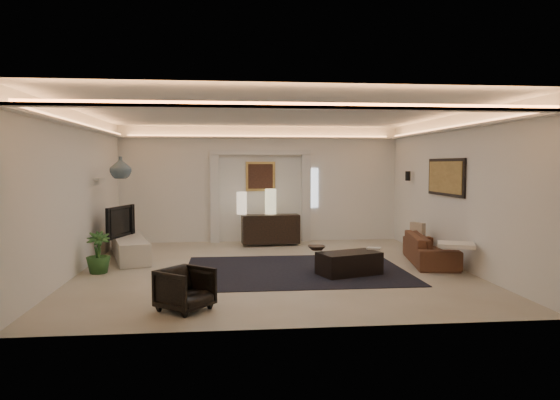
{
  "coord_description": "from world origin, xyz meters",
  "views": [
    {
      "loc": [
        -0.84,
        -9.44,
        1.96
      ],
      "look_at": [
        0.2,
        0.6,
        1.25
      ],
      "focal_mm": 32.91,
      "sensor_mm": 36.0,
      "label": 1
    }
  ],
  "objects": [
    {
      "name": "wall_left",
      "position": [
        -3.5,
        0.0,
        1.45
      ],
      "size": [
        0.0,
        7.0,
        7.0
      ],
      "primitive_type": "plane",
      "rotation": [
        1.57,
        0.0,
        1.57
      ],
      "color": "white",
      "rests_on": "ground"
    },
    {
      "name": "wall_right",
      "position": [
        3.5,
        0.0,
        1.45
      ],
      "size": [
        0.0,
        7.0,
        7.0
      ],
      "primitive_type": "plane",
      "rotation": [
        1.57,
        0.0,
        -1.57
      ],
      "color": "white",
      "rests_on": "ground"
    },
    {
      "name": "magazine",
      "position": [
        1.83,
        -0.36,
        0.42
      ],
      "size": [
        0.3,
        0.26,
        0.03
      ],
      "primitive_type": "cube",
      "rotation": [
        0.0,
        0.0,
        -0.39
      ],
      "color": "silver",
      "rests_on": "coffee_table"
    },
    {
      "name": "wall_front",
      "position": [
        0.0,
        -3.5,
        1.45
      ],
      "size": [
        7.0,
        0.0,
        7.0
      ],
      "primitive_type": "plane",
      "rotation": [
        -1.57,
        0.0,
        0.0
      ],
      "color": "white",
      "rests_on": "ground"
    },
    {
      "name": "art_panel_gold",
      "position": [
        3.44,
        0.3,
        1.7
      ],
      "size": [
        0.02,
        1.5,
        0.62
      ],
      "primitive_type": "cube",
      "color": "tan",
      "rests_on": "wall_right"
    },
    {
      "name": "lamp_right",
      "position": [
        0.22,
        2.99,
        1.09
      ],
      "size": [
        0.35,
        0.35,
        0.61
      ],
      "primitive_type": "cylinder",
      "rotation": [
        0.0,
        0.0,
        -0.37
      ],
      "color": "beige",
      "rests_on": "console"
    },
    {
      "name": "painting_frame",
      "position": [
        0.0,
        3.47,
        1.65
      ],
      "size": [
        0.74,
        0.04,
        0.74
      ],
      "primitive_type": "cube",
      "color": "tan",
      "rests_on": "wall_back"
    },
    {
      "name": "floor",
      "position": [
        0.0,
        0.0,
        0.0
      ],
      "size": [
        7.0,
        7.0,
        0.0
      ],
      "primitive_type": "plane",
      "color": "#C0B5A0",
      "rests_on": "ground"
    },
    {
      "name": "alcove_header",
      "position": [
        0.0,
        3.4,
        2.25
      ],
      "size": [
        2.52,
        0.2,
        0.12
      ],
      "primitive_type": "cube",
      "color": "silver",
      "rests_on": "wall_back"
    },
    {
      "name": "tv",
      "position": [
        -3.15,
        1.45,
        0.77
      ],
      "size": [
        1.12,
        0.46,
        0.65
      ],
      "primitive_type": "imported",
      "rotation": [
        0.0,
        0.0,
        1.28
      ],
      "color": "black",
      "rests_on": "media_ledge"
    },
    {
      "name": "console",
      "position": [
        0.2,
        2.77,
        0.4
      ],
      "size": [
        1.4,
        0.53,
        0.69
      ],
      "primitive_type": "cube",
      "rotation": [
        0.0,
        0.0,
        0.07
      ],
      "color": "black",
      "rests_on": "ground"
    },
    {
      "name": "throw_blanket",
      "position": [
        3.14,
        -0.92,
        0.55
      ],
      "size": [
        0.75,
        0.69,
        0.07
      ],
      "primitive_type": "cube",
      "rotation": [
        0.0,
        0.0,
        -0.38
      ],
      "color": "beige",
      "rests_on": "sofa"
    },
    {
      "name": "ginger_jar",
      "position": [
        -2.95,
        1.06,
        1.89
      ],
      "size": [
        0.43,
        0.43,
        0.44
      ],
      "primitive_type": "imported",
      "rotation": [
        0.0,
        0.0,
        -0.03
      ],
      "color": "#2F3B50",
      "rests_on": "wall_niche"
    },
    {
      "name": "wall_back",
      "position": [
        0.0,
        3.5,
        1.45
      ],
      "size": [
        7.0,
        0.0,
        7.0
      ],
      "primitive_type": "plane",
      "rotation": [
        1.57,
        0.0,
        0.0
      ],
      "color": "white",
      "rests_on": "ground"
    },
    {
      "name": "art_panel_frame",
      "position": [
        3.47,
        0.3,
        1.7
      ],
      "size": [
        0.04,
        1.64,
        0.74
      ],
      "primitive_type": "cube",
      "color": "black",
      "rests_on": "wall_right"
    },
    {
      "name": "figurine",
      "position": [
        -3.15,
        2.2,
        0.64
      ],
      "size": [
        0.19,
        0.19,
        0.4
      ],
      "primitive_type": "cylinder",
      "rotation": [
        0.0,
        0.0,
        0.4
      ],
      "color": "black",
      "rests_on": "media_ledge"
    },
    {
      "name": "area_rug",
      "position": [
        0.4,
        -0.2,
        0.01
      ],
      "size": [
        4.0,
        3.0,
        0.01
      ],
      "primitive_type": "cube",
      "color": "black",
      "rests_on": "ground"
    },
    {
      "name": "plant",
      "position": [
        -3.15,
        -0.05,
        0.37
      ],
      "size": [
        0.52,
        0.52,
        0.75
      ],
      "primitive_type": "imported",
      "rotation": [
        0.0,
        0.0,
        0.29
      ],
      "color": "#295421",
      "rests_on": "ground"
    },
    {
      "name": "throw_pillow",
      "position": [
        3.15,
        0.92,
        0.55
      ],
      "size": [
        0.24,
        0.37,
        0.36
      ],
      "primitive_type": "cube",
      "rotation": [
        0.0,
        0.0,
        0.4
      ],
      "color": "tan",
      "rests_on": "sofa"
    },
    {
      "name": "bowl",
      "position": [
        0.77,
        -0.36,
        0.45
      ],
      "size": [
        0.32,
        0.32,
        0.08
      ],
      "primitive_type": "imported",
      "rotation": [
        0.0,
        0.0,
        -0.02
      ],
      "color": "#483627",
      "rests_on": "coffee_table"
    },
    {
      "name": "coffee_table",
      "position": [
        1.3,
        -0.65,
        0.2
      ],
      "size": [
        1.2,
        0.9,
        0.4
      ],
      "primitive_type": "cube",
      "rotation": [
        0.0,
        0.0,
        0.34
      ],
      "color": "black",
      "rests_on": "ground"
    },
    {
      "name": "wall_sconce",
      "position": [
        3.38,
        2.2,
        1.68
      ],
      "size": [
        0.12,
        0.12,
        0.22
      ],
      "primitive_type": "cylinder",
      "color": "black",
      "rests_on": "wall_right"
    },
    {
      "name": "sofa",
      "position": [
        3.15,
        0.24,
        0.29
      ],
      "size": [
        2.06,
        1.11,
        0.57
      ],
      "primitive_type": "imported",
      "rotation": [
        0.0,
        0.0,
        1.39
      ],
      "color": "#48321D",
      "rests_on": "ground"
    },
    {
      "name": "pilaster_left",
      "position": [
        -1.15,
        3.4,
        1.1
      ],
      "size": [
        0.22,
        0.2,
        2.2
      ],
      "primitive_type": "cube",
      "color": "silver",
      "rests_on": "ground"
    },
    {
      "name": "pilaster_right",
      "position": [
        1.15,
        3.4,
        1.1
      ],
      "size": [
        0.22,
        0.2,
        2.2
      ],
      "primitive_type": "cube",
      "color": "silver",
      "rests_on": "ground"
    },
    {
      "name": "lamp_left",
      "position": [
        -0.49,
        2.99,
        1.09
      ],
      "size": [
        0.28,
        0.28,
        0.54
      ],
      "primitive_type": "cylinder",
      "rotation": [
        0.0,
        0.0,
        0.19
      ],
      "color": "beige",
      "rests_on": "console"
    },
    {
      "name": "media_ledge",
      "position": [
        -2.87,
        1.41,
        0.23
      ],
      "size": [
        1.2,
        2.39,
        0.44
      ],
      "primitive_type": "cube",
      "rotation": [
        0.0,
        0.0,
        0.28
      ],
      "color": "beige",
      "rests_on": "ground"
    },
    {
      "name": "daylight_slit",
      "position": [
        1.35,
        3.48,
        1.35
      ],
      "size": [
        0.25,
        0.03,
        1.0
      ],
      "primitive_type": "cube",
      "color": "white",
      "rests_on": "wall_back"
    },
    {
      "name": "cove_soffit",
      "position": [
        0.0,
        0.0,
        2.62
      ],
      "size": [
        7.0,
        7.0,
        0.04
      ],
      "primitive_type": "cube",
      "color": "silver",
      "rests_on": "ceiling"
    },
    {
      "name": "wall_niche",
      "position": [
        -3.44,
        1.4,
        1.65
      ],
      "size": [
        0.1,
        0.55,
        0.04
      ],
      "primitive_type": "cube",
      "color": "silver",
      "rests_on": "wall_left"
    },
    {
      "name": "ceiling",
      "position": [
        0.0,
        0.0,
        2.9
      ],
      "size": [
        7.0,
        7.0,
        0.0
      ],
      "primitive_type": "plane",
      "rotation": [
        3.14,
        0.0,
        0.0
      ],
      "color": "white",
      "rests_on": "ground"
    },
    {
      "name": "painting_canvas",
      "position": [
        0.0,
        3.44,
        1.65
      ],
      "size": [
        0.62,
        0.02,
        0.62
      ],
      "primitive_type": "cube",
      "color": "#4C2D1E",
      "rests_on": "wall_back"
    },
    {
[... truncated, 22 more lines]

